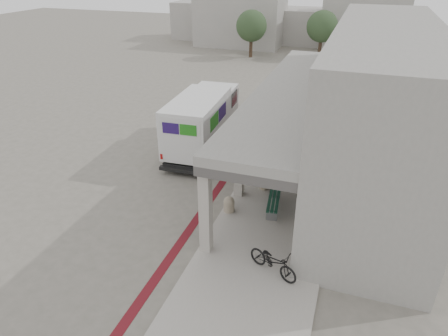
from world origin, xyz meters
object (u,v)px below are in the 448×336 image
at_px(utility_cabinet, 302,204).
at_px(bench, 274,201).
at_px(fedex_truck, 203,120).
at_px(bicycle_black, 273,261).

bearing_deg(utility_cabinet, bench, 175.89).
xyz_separation_m(fedex_truck, bicycle_black, (5.92, -8.78, -1.05)).
bearing_deg(utility_cabinet, fedex_truck, 141.35).
bearing_deg(bicycle_black, fedex_truck, 59.35).
relative_size(fedex_truck, utility_cabinet, 7.41).
distance_m(bench, bicycle_black, 3.91).
bearing_deg(bicycle_black, bench, 37.55).
xyz_separation_m(fedex_truck, utility_cabinet, (6.29, -5.05, -1.04)).
height_order(utility_cabinet, bicycle_black, utility_cabinet).
height_order(bench, utility_cabinet, utility_cabinet).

